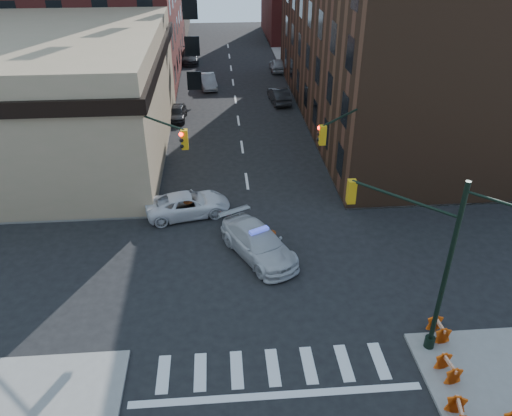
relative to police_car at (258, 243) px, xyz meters
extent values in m
plane|color=black|center=(-0.07, -1.12, -0.82)|extent=(140.00, 140.00, 0.00)
cube|color=gray|center=(-23.07, 31.63, -0.74)|extent=(34.00, 54.50, 0.15)
cube|color=gray|center=(22.93, 31.63, -0.74)|extent=(34.00, 54.50, 0.15)
cube|color=#9C8266|center=(-17.07, 15.38, 3.68)|extent=(22.00, 22.00, 9.00)
cube|color=#452B1B|center=(12.93, 21.38, 6.18)|extent=(14.00, 34.00, 14.00)
cylinder|color=black|center=(6.73, -7.42, 3.33)|extent=(0.20, 0.20, 8.00)
cylinder|color=black|center=(6.73, -7.42, -0.42)|extent=(0.44, 0.44, 0.50)
cylinder|color=black|center=(5.14, -5.83, 5.83)|extent=(3.27, 3.27, 0.12)
cube|color=#BF8C0C|center=(3.55, -4.24, 5.33)|extent=(0.35, 0.35, 1.05)
sphere|color=#FF0C05|center=(3.71, -4.08, 5.68)|extent=(0.22, 0.22, 0.22)
sphere|color=black|center=(3.71, -4.08, 5.35)|extent=(0.22, 0.22, 0.22)
sphere|color=black|center=(3.71, -4.08, 5.02)|extent=(0.22, 0.22, 0.22)
cylinder|color=black|center=(7.58, -8.27, 6.93)|extent=(1.91, 1.91, 0.10)
cylinder|color=black|center=(-6.87, 5.18, 3.33)|extent=(0.20, 0.20, 8.00)
cylinder|color=black|center=(-6.87, 5.18, -0.42)|extent=(0.44, 0.44, 0.50)
cylinder|color=black|center=(-5.28, 3.59, 5.83)|extent=(3.27, 3.27, 0.12)
cube|color=#BF8C0C|center=(-3.68, 2.00, 5.33)|extent=(0.35, 0.35, 1.05)
sphere|color=#FF0C05|center=(-3.84, 1.84, 5.68)|extent=(0.22, 0.22, 0.22)
sphere|color=black|center=(-3.84, 1.84, 5.35)|extent=(0.22, 0.22, 0.22)
sphere|color=black|center=(-3.84, 1.84, 5.02)|extent=(0.22, 0.22, 0.22)
cylinder|color=black|center=(6.73, 5.18, 3.33)|extent=(0.20, 0.20, 8.00)
cylinder|color=black|center=(6.73, 5.18, -0.42)|extent=(0.44, 0.44, 0.50)
cylinder|color=black|center=(5.14, 3.59, 5.83)|extent=(3.27, 3.27, 0.12)
cube|color=#BF8C0C|center=(3.55, 2.00, 5.33)|extent=(0.35, 0.35, 1.05)
sphere|color=#FF0C05|center=(3.40, 2.15, 5.68)|extent=(0.22, 0.22, 0.22)
sphere|color=black|center=(3.40, 2.15, 5.35)|extent=(0.22, 0.22, 0.22)
sphere|color=black|center=(3.40, 2.15, 5.02)|extent=(0.22, 0.22, 0.22)
cylinder|color=black|center=(7.43, 24.88, 0.63)|extent=(0.24, 0.24, 2.60)
sphere|color=brown|center=(7.43, 24.88, 2.68)|extent=(3.00, 3.00, 3.00)
cylinder|color=black|center=(7.43, 32.88, 0.63)|extent=(0.24, 0.24, 2.60)
sphere|color=brown|center=(7.43, 32.88, 2.68)|extent=(3.00, 3.00, 3.00)
imported|color=#BCBDC1|center=(0.00, 0.00, 0.00)|extent=(4.59, 6.04, 1.63)
imported|color=silver|center=(-3.98, 4.68, -0.09)|extent=(5.57, 3.42, 1.44)
imported|color=black|center=(-5.57, 21.61, -0.18)|extent=(1.65, 3.79, 1.27)
imported|color=gray|center=(-2.83, 31.09, -0.09)|extent=(2.14, 4.60, 1.46)
imported|color=black|center=(-5.12, 42.06, -0.05)|extent=(2.38, 5.39, 1.54)
imported|color=black|center=(4.22, 25.62, -0.08)|extent=(2.00, 4.62, 1.48)
imported|color=#989BA0|center=(5.43, 37.18, -0.08)|extent=(1.78, 4.32, 1.47)
imported|color=black|center=(-10.70, 4.88, 0.26)|extent=(0.79, 0.78, 1.85)
imported|color=black|center=(-11.46, 7.70, 0.33)|extent=(1.06, 0.88, 2.00)
imported|color=#1D202C|center=(-12.26, 5.64, 0.29)|extent=(1.16, 1.06, 1.91)
cylinder|color=red|center=(0.79, 0.81, -0.35)|extent=(0.54, 0.54, 0.93)
cylinder|color=#CE3D09|center=(-3.95, 4.48, -0.32)|extent=(0.58, 0.58, 1.00)
camera|label=1|loc=(-1.92, -22.24, 15.37)|focal=35.00mm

